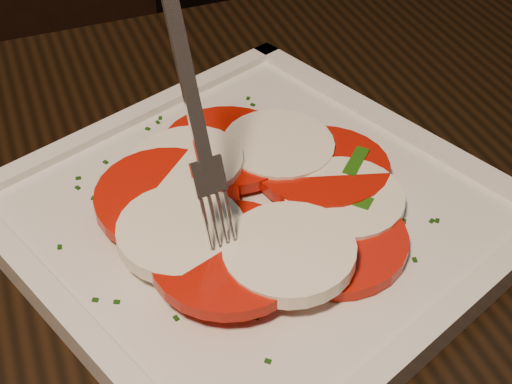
# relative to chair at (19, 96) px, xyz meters

# --- Properties ---
(chair) EXTENTS (0.49, 0.49, 0.93)m
(chair) POSITION_rel_chair_xyz_m (0.00, 0.00, 0.00)
(chair) COLOR black
(chair) RESTS_ON ground
(plate) EXTENTS (0.35, 0.35, 0.01)m
(plate) POSITION_rel_chair_xyz_m (0.07, -0.57, 0.22)
(plate) COLOR silver
(plate) RESTS_ON table
(caprese_salad) EXTENTS (0.23, 0.23, 0.02)m
(caprese_salad) POSITION_rel_chair_xyz_m (0.07, -0.57, 0.24)
(caprese_salad) COLOR #C30D04
(caprese_salad) RESTS_ON plate
(fork) EXTENTS (0.03, 0.07, 0.16)m
(fork) POSITION_rel_chair_xyz_m (0.03, -0.56, 0.33)
(fork) COLOR white
(fork) RESTS_ON caprese_salad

